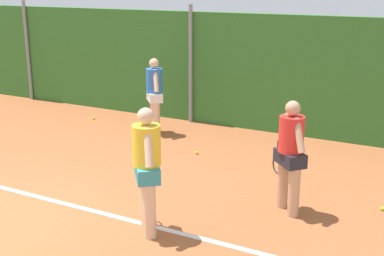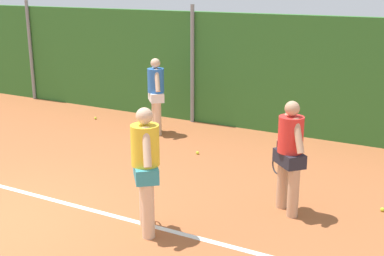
% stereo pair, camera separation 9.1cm
% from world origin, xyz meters
% --- Properties ---
extents(ground_plane, '(29.57, 29.57, 0.00)m').
position_xyz_m(ground_plane, '(0.00, 1.96, 0.00)').
color(ground_plane, '#A85B33').
extents(hedge_fence_backdrop, '(19.22, 0.25, 2.79)m').
position_xyz_m(hedge_fence_backdrop, '(0.00, 6.66, 1.39)').
color(hedge_fence_backdrop, '#33702D').
rests_on(hedge_fence_backdrop, ground_plane).
extents(fence_post_left, '(0.10, 0.10, 2.97)m').
position_xyz_m(fence_post_left, '(-5.54, 6.48, 1.48)').
color(fence_post_left, gray).
rests_on(fence_post_left, ground_plane).
extents(fence_post_center, '(0.10, 0.10, 2.97)m').
position_xyz_m(fence_post_center, '(0.00, 6.48, 1.48)').
color(fence_post_center, gray).
rests_on(fence_post_center, ground_plane).
extents(court_baseline_paint, '(14.04, 0.10, 0.01)m').
position_xyz_m(court_baseline_paint, '(0.00, 1.07, 0.00)').
color(court_baseline_paint, white).
rests_on(court_baseline_paint, ground_plane).
extents(player_foreground_near, '(0.63, 0.65, 1.86)m').
position_xyz_m(player_foreground_near, '(2.26, 0.91, 1.04)').
color(player_foreground_near, beige).
rests_on(player_foreground_near, ground_plane).
extents(player_midcourt, '(0.67, 0.59, 1.80)m').
position_xyz_m(player_midcourt, '(3.84, 2.51, 1.01)').
color(player_midcourt, tan).
rests_on(player_midcourt, ground_plane).
extents(player_backcourt_far, '(0.58, 0.60, 1.80)m').
position_xyz_m(player_backcourt_far, '(-0.28, 5.19, 1.01)').
color(player_backcourt_far, beige).
rests_on(player_backcourt_far, ground_plane).
extents(tennis_ball_0, '(0.07, 0.07, 0.07)m').
position_xyz_m(tennis_ball_0, '(5.19, 3.23, 0.03)').
color(tennis_ball_0, '#CCDB33').
rests_on(tennis_ball_0, ground_plane).
extents(tennis_ball_1, '(0.07, 0.07, 0.07)m').
position_xyz_m(tennis_ball_1, '(1.32, 4.27, 0.03)').
color(tennis_ball_1, '#CCDB33').
rests_on(tennis_ball_1, ground_plane).
extents(tennis_ball_4, '(0.07, 0.07, 0.07)m').
position_xyz_m(tennis_ball_4, '(-2.36, 5.46, 0.03)').
color(tennis_ball_4, '#CCDB33').
rests_on(tennis_ball_4, ground_plane).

